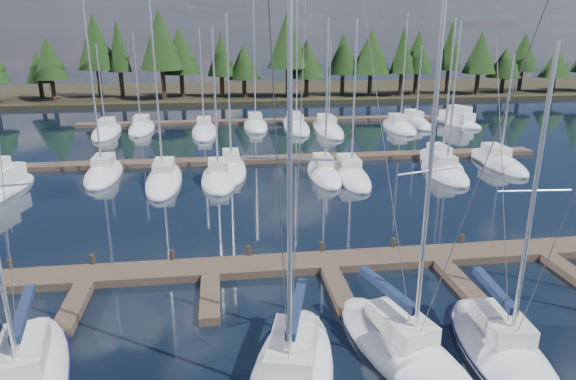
{
  "coord_description": "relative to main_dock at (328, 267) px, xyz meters",
  "views": [
    {
      "loc": [
        -5.24,
        -6.05,
        12.11
      ],
      "look_at": [
        -1.47,
        22.0,
        2.97
      ],
      "focal_mm": 32.0,
      "sensor_mm": 36.0,
      "label": 1
    }
  ],
  "objects": [
    {
      "name": "ground",
      "position": [
        0.0,
        12.64,
        -0.2
      ],
      "size": [
        260.0,
        260.0,
        0.0
      ],
      "primitive_type": "plane",
      "color": "black",
      "rests_on": "ground"
    },
    {
      "name": "far_shore",
      "position": [
        0.0,
        72.64,
        0.1
      ],
      "size": [
        220.0,
        30.0,
        0.6
      ],
      "primitive_type": "cube",
      "color": "#2A2517",
      "rests_on": "ground"
    },
    {
      "name": "main_dock",
      "position": [
        0.0,
        0.0,
        0.0
      ],
      "size": [
        44.0,
        6.13,
        0.9
      ],
      "color": "#4F3E31",
      "rests_on": "ground"
    },
    {
      "name": "back_docks",
      "position": [
        0.0,
        32.23,
        -0.0
      ],
      "size": [
        50.0,
        21.8,
        0.4
      ],
      "color": "#4F3E31",
      "rests_on": "ground"
    },
    {
      "name": "front_sailboat_2",
      "position": [
        -3.12,
        -8.52,
        0.09
      ],
      "size": [
        5.25,
        9.79,
        15.22
      ],
      "color": "silver",
      "rests_on": "ground"
    },
    {
      "name": "front_sailboat_3",
      "position": [
        1.39,
        -7.55,
        0.08
      ],
      "size": [
        4.98,
        9.15,
        13.72
      ],
      "color": "silver",
      "rests_on": "ground"
    },
    {
      "name": "front_sailboat_4",
      "position": [
        5.04,
        -8.07,
        0.07
      ],
      "size": [
        3.48,
        8.45,
        12.48
      ],
      "color": "silver",
      "rests_on": "ground"
    },
    {
      "name": "back_sailboat_rows",
      "position": [
        0.36,
        27.74,
        0.06
      ],
      "size": [
        44.18,
        32.6,
        17.55
      ],
      "color": "silver",
      "rests_on": "ground"
    },
    {
      "name": "motor_yacht_right",
      "position": [
        24.62,
        37.84,
        0.24
      ],
      "size": [
        5.29,
        8.29,
        3.93
      ],
      "color": "silver",
      "rests_on": "ground"
    },
    {
      "name": "tree_line",
      "position": [
        1.51,
        62.78,
        7.33
      ],
      "size": [
        186.53,
        11.97,
        13.96
      ],
      "color": "black",
      "rests_on": "far_shore"
    }
  ]
}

